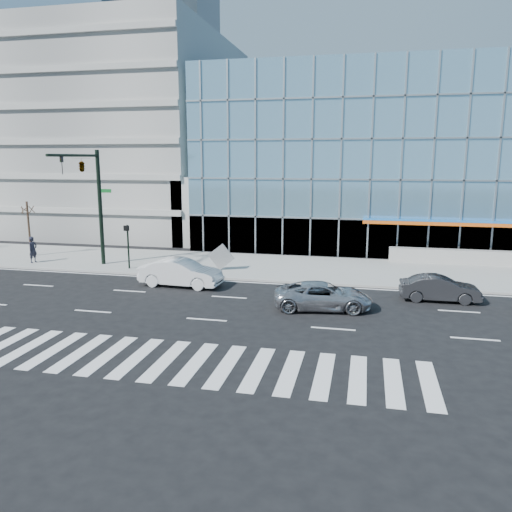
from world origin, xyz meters
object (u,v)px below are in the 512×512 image
Objects in this scene: traffic_signal at (87,180)px; dark_sedan at (440,288)px; ped_signal_post at (128,240)px; silver_suv at (323,296)px; white_sedan at (181,273)px; street_tree_near at (27,209)px; pedestrian at (33,250)px; tilted_panel at (221,257)px.

traffic_signal reaches higher than dark_sedan.
traffic_signal is 4.75m from ped_signal_post.
dark_sedan is (19.77, -3.14, -1.45)m from ped_signal_post.
ped_signal_post is 15.08m from silver_suv.
dark_sedan is (14.76, 0.02, -0.13)m from white_sedan.
traffic_signal reaches higher than ped_signal_post.
street_tree_near is 2.23× the size of pedestrian.
tilted_panel is at bearing -14.46° from white_sedan.
pedestrian is (-27.44, 3.52, 0.41)m from dark_sedan.
pedestrian reaches higher than white_sedan.
tilted_panel is at bearing 8.36° from traffic_signal.
tilted_panel is (-7.45, 6.91, 0.37)m from silver_suv.
traffic_signal is at bearing -22.71° from street_tree_near.
ped_signal_post reaches higher than tilted_panel.
tilted_panel is (13.99, 0.55, -0.04)m from pedestrian.
pedestrian reaches higher than dark_sedan.
street_tree_near is 16.13m from tilted_panel.
dark_sedan is 2.20× the size of pedestrian.
ped_signal_post is at bearing -178.80° from tilted_panel.
dark_sedan is at bearing -7.09° from traffic_signal.
ped_signal_post reaches higher than silver_suv.
tilted_panel is at bearing 39.25° from silver_suv.
pedestrian is (-12.67, 3.54, 0.28)m from white_sedan.
ped_signal_post reaches higher than dark_sedan.
pedestrian reaches higher than tilted_panel.
ped_signal_post reaches higher than white_sedan.
white_sedan is (5.01, -3.17, -1.32)m from ped_signal_post.
white_sedan is 1.20× the size of dark_sedan.
tilted_panel is (-13.45, 4.07, 0.38)m from dark_sedan.
white_sedan is 14.76m from dark_sedan.
silver_suv is at bearing -23.49° from ped_signal_post.
silver_suv is (16.26, -5.61, -5.48)m from traffic_signal.
dark_sedan is at bearing -72.57° from silver_suv.
traffic_signal reaches higher than silver_suv.
pedestrian is 14.00m from tilted_panel.
white_sedan is (-8.76, 2.82, 0.13)m from silver_suv.
white_sedan is 4.30m from tilted_panel.
street_tree_near is 1.01× the size of dark_sedan.
tilted_panel reaches higher than silver_suv.
tilted_panel is (1.32, 4.09, 0.24)m from white_sedan.
traffic_signal is 18.05m from silver_suv.
street_tree_near is 15.87m from white_sedan.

